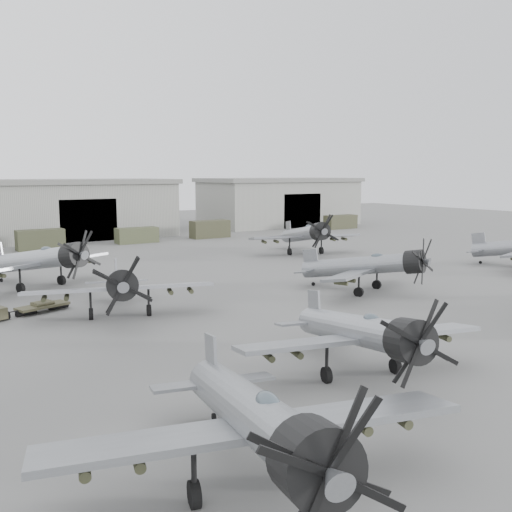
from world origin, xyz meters
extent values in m
plane|color=slate|center=(0.00, 0.00, 0.00)|extent=(220.00, 220.00, 0.00)
cube|color=gray|center=(0.00, 62.00, 4.00)|extent=(28.00, 14.00, 8.00)
cube|color=slate|center=(0.00, 62.00, 8.35)|extent=(29.00, 14.80, 0.70)
cube|color=black|center=(0.00, 55.20, 3.00)|extent=(8.12, 0.40, 6.00)
cube|color=gray|center=(38.00, 62.00, 4.00)|extent=(28.00, 14.00, 8.00)
cube|color=slate|center=(38.00, 62.00, 8.35)|extent=(29.00, 14.80, 0.70)
cube|color=black|center=(38.00, 55.20, 3.00)|extent=(8.12, 0.40, 6.00)
cube|color=#383B26|center=(-7.82, 50.00, 1.28)|extent=(5.74, 2.20, 2.56)
cube|color=#444930|center=(5.03, 50.00, 1.06)|extent=(5.76, 2.20, 2.13)
cube|color=#3A3A26|center=(16.57, 50.00, 1.30)|extent=(5.91, 2.20, 2.61)
cube|color=#3B3C27|center=(42.46, 50.00, 1.18)|extent=(6.03, 2.20, 2.36)
cylinder|color=gray|center=(-15.22, -10.62, 2.28)|extent=(4.29, 11.02, 3.24)
cylinder|color=black|center=(-16.46, -15.33, 3.06)|extent=(2.32, 2.08, 2.15)
cube|color=gray|center=(-15.38, -11.22, 2.02)|extent=(13.11, 5.50, 0.58)
cube|color=gray|center=(-13.99, -5.91, 2.45)|extent=(0.56, 1.70, 2.07)
ellipsoid|color=#3F4C54|center=(-15.64, -12.22, 3.22)|extent=(0.92, 1.36, 0.58)
cylinder|color=black|center=(-17.34, -10.92, 0.36)|extent=(0.49, 0.88, 0.83)
cylinder|color=black|center=(-13.53, -11.92, 0.36)|extent=(0.49, 0.88, 0.83)
cylinder|color=black|center=(-14.07, -6.21, 0.16)|extent=(0.20, 0.35, 0.33)
cylinder|color=gray|center=(-5.69, -5.10, 2.14)|extent=(3.91, 10.35, 3.03)
cylinder|color=black|center=(-6.79, -9.53, 2.86)|extent=(2.16, 1.94, 2.02)
cube|color=gray|center=(-5.83, -5.66, 1.89)|extent=(12.30, 5.02, 0.55)
cube|color=gray|center=(-4.58, -0.67, 2.29)|extent=(0.50, 1.60, 1.94)
ellipsoid|color=#3F4C54|center=(-6.06, -6.60, 3.02)|extent=(0.85, 1.27, 0.54)
cylinder|color=black|center=(-7.66, -5.40, 0.34)|extent=(0.45, 0.82, 0.78)
cylinder|color=black|center=(-4.08, -6.30, 0.34)|extent=(0.45, 0.82, 0.78)
cylinder|color=black|center=(-4.65, -0.95, 0.15)|extent=(0.19, 0.33, 0.31)
cylinder|color=#94969C|center=(-11.18, 12.19, 2.20)|extent=(4.56, 10.55, 3.12)
cylinder|color=black|center=(-12.57, 7.72, 2.94)|extent=(2.28, 2.07, 2.07)
cube|color=#94969C|center=(-11.35, 11.62, 1.94)|extent=(12.56, 5.79, 0.56)
cube|color=#94969C|center=(-9.79, 16.67, 2.35)|extent=(0.61, 1.62, 1.99)
ellipsoid|color=#3F4C54|center=(-11.65, 10.67, 3.10)|extent=(0.93, 1.32, 0.56)
cylinder|color=black|center=(-13.22, 11.99, 0.35)|extent=(0.50, 0.84, 0.80)
cylinder|color=black|center=(-9.60, 10.87, 0.35)|extent=(0.50, 0.84, 0.80)
cylinder|color=black|center=(-9.88, 16.39, 0.15)|extent=(0.21, 0.34, 0.32)
cylinder|color=gray|center=(7.95, 8.91, 2.13)|extent=(5.26, 10.02, 3.02)
cylinder|color=black|center=(9.69, 4.71, 2.85)|extent=(2.28, 2.11, 2.01)
cube|color=gray|center=(8.17, 8.37, 1.88)|extent=(11.97, 6.59, 0.54)
cube|color=gray|center=(6.21, 13.10, 2.28)|extent=(0.72, 1.53, 1.93)
ellipsoid|color=#3F4C54|center=(8.54, 7.48, 3.00)|extent=(0.98, 1.29, 0.54)
cylinder|color=black|center=(6.55, 7.49, 0.34)|extent=(0.55, 0.82, 0.77)
cylinder|color=black|center=(9.94, 8.89, 0.34)|extent=(0.55, 0.82, 0.77)
cylinder|color=black|center=(6.32, 12.83, 0.14)|extent=(0.23, 0.33, 0.31)
cube|color=gray|center=(28.76, 12.65, 2.39)|extent=(0.58, 1.65, 2.02)
cylinder|color=black|center=(28.84, 12.36, 0.15)|extent=(0.21, 0.34, 0.32)
cylinder|color=#989BA0|center=(-13.89, 25.17, 2.36)|extent=(6.19, 10.96, 3.34)
cylinder|color=black|center=(-11.79, 20.61, 3.15)|extent=(2.55, 2.38, 2.22)
cube|color=#989BA0|center=(-13.62, 24.59, 2.08)|extent=(13.11, 7.73, 0.60)
ellipsoid|color=#3F4C54|center=(-13.18, 23.62, 3.32)|extent=(1.12, 1.43, 0.60)
cylinder|color=black|center=(-15.38, 23.55, 0.37)|extent=(0.63, 0.90, 0.85)
cylinder|color=black|center=(-11.69, 25.24, 0.37)|extent=(0.63, 0.90, 0.85)
cylinder|color=black|center=(-15.86, 29.44, 0.16)|extent=(0.26, 0.36, 0.34)
cylinder|color=gray|center=(17.84, 29.06, 2.36)|extent=(4.69, 11.37, 3.35)
cylinder|color=black|center=(16.45, 24.22, 3.16)|extent=(2.43, 2.19, 2.23)
cube|color=gray|center=(17.66, 28.44, 2.09)|extent=(13.53, 5.98, 0.60)
cube|color=gray|center=(19.23, 33.90, 2.53)|extent=(0.62, 1.75, 2.14)
ellipsoid|color=#3F4C54|center=(17.36, 27.41, 3.33)|extent=(0.97, 1.41, 0.60)
cylinder|color=black|center=(15.64, 28.80, 0.38)|extent=(0.53, 0.91, 0.86)
cylinder|color=black|center=(19.56, 27.67, 0.38)|extent=(0.53, 0.91, 0.86)
cylinder|color=black|center=(19.14, 33.59, 0.16)|extent=(0.22, 0.37, 0.34)
cylinder|color=black|center=(-17.67, 15.20, 0.42)|extent=(1.10, 0.40, 0.08)
cube|color=#44412C|center=(-15.42, 15.88, 0.42)|extent=(3.80, 2.30, 0.17)
cylinder|color=black|center=(-15.42, 15.88, 0.19)|extent=(1.47, 0.81, 0.41)
cylinder|color=#44412C|center=(-15.42, 15.88, 0.61)|extent=(1.35, 0.67, 0.30)
camera|label=1|loc=(-24.27, -24.74, 9.60)|focal=40.00mm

